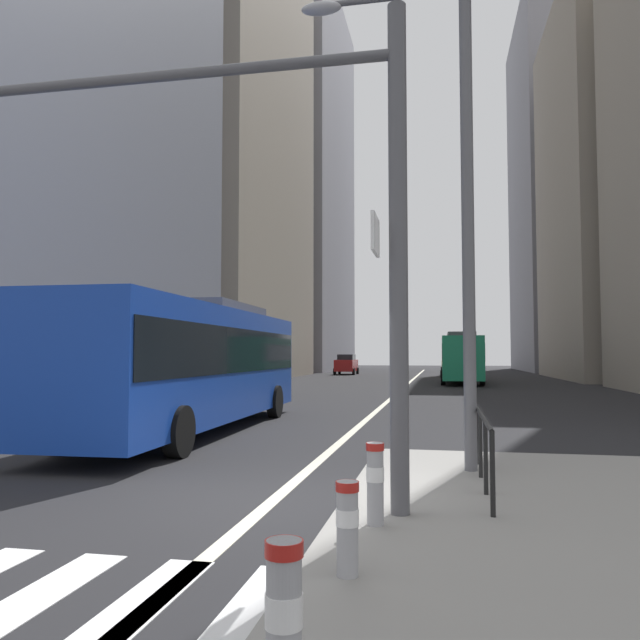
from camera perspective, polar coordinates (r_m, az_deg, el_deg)
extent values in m
plane|color=black|center=(28.20, 6.65, -7.17)|extent=(160.00, 160.00, 0.00)
cube|color=silver|center=(5.08, -19.52, -25.86)|extent=(0.45, 3.20, 0.01)
cube|color=beige|center=(38.16, 7.86, -6.10)|extent=(0.20, 80.00, 0.01)
cube|color=gray|center=(56.03, -9.33, 20.04)|extent=(11.51, 23.00, 48.03)
cube|color=gray|center=(80.93, -2.29, 12.38)|extent=(11.79, 24.51, 47.33)
cube|color=gray|center=(56.20, 26.57, 10.79)|extent=(11.31, 19.32, 30.42)
cube|color=gray|center=(80.89, 21.78, 10.98)|extent=(11.02, 22.16, 42.86)
cube|color=#14389E|center=(16.11, -11.61, -4.00)|extent=(2.78, 11.86, 2.75)
cube|color=black|center=(16.11, -11.60, -2.78)|extent=(2.82, 11.63, 1.10)
cube|color=#4C4C51|center=(17.81, -9.47, 0.97)|extent=(1.85, 4.29, 0.30)
cylinder|color=black|center=(12.24, -12.93, -10.02)|extent=(0.32, 1.01, 1.00)
cylinder|color=black|center=(13.35, -22.60, -9.28)|extent=(0.32, 1.01, 1.00)
cylinder|color=black|center=(19.40, -4.19, -7.53)|extent=(0.32, 1.01, 1.00)
cylinder|color=black|center=(20.12, -10.89, -7.32)|extent=(0.32, 1.01, 1.00)
cube|color=silver|center=(17.50, -23.77, -6.53)|extent=(1.79, 4.30, 1.10)
cube|color=black|center=(17.59, -23.43, -3.88)|extent=(1.50, 2.32, 0.52)
cylinder|color=black|center=(15.83, -24.14, -8.90)|extent=(0.22, 0.64, 0.64)
cylinder|color=black|center=(18.29, -18.79, -8.20)|extent=(0.22, 0.64, 0.64)
cylinder|color=black|center=(19.26, -23.53, -7.84)|extent=(0.22, 0.64, 0.64)
cube|color=#198456|center=(43.57, 12.87, -3.42)|extent=(2.53, 11.41, 2.75)
cube|color=black|center=(43.57, 12.86, -2.97)|extent=(2.57, 11.18, 1.10)
cube|color=#4C4C51|center=(41.88, 12.92, -1.34)|extent=(1.76, 4.11, 0.30)
cylinder|color=black|center=(47.22, 11.29, -4.90)|extent=(0.30, 1.00, 1.00)
cylinder|color=black|center=(47.29, 14.21, -4.86)|extent=(0.30, 1.00, 1.00)
cylinder|color=black|center=(39.93, 11.32, -5.22)|extent=(0.30, 1.00, 1.00)
cylinder|color=black|center=(40.01, 14.78, -5.18)|extent=(0.30, 1.00, 1.00)
cube|color=maroon|center=(60.12, 2.45, -4.22)|extent=(1.83, 4.39, 1.10)
cube|color=black|center=(60.26, 2.47, -3.44)|extent=(1.52, 2.38, 0.52)
cylinder|color=black|center=(58.54, 3.13, -4.78)|extent=(0.23, 0.64, 0.64)
cylinder|color=black|center=(58.80, 1.37, -4.78)|extent=(0.23, 0.64, 0.64)
cylinder|color=black|center=(61.49, 3.49, -4.70)|extent=(0.23, 0.64, 0.64)
cylinder|color=black|center=(61.74, 1.81, -4.70)|extent=(0.23, 0.64, 0.64)
cube|color=silver|center=(59.06, 12.21, -4.17)|extent=(1.85, 4.37, 1.10)
cube|color=black|center=(58.90, 12.20, -3.38)|extent=(1.53, 2.37, 0.52)
cylinder|color=black|center=(60.52, 11.30, -4.67)|extent=(0.23, 0.64, 0.64)
cylinder|color=black|center=(60.58, 13.03, -4.65)|extent=(0.23, 0.64, 0.64)
cylinder|color=black|center=(57.57, 11.35, -4.75)|extent=(0.23, 0.64, 0.64)
cylinder|color=black|center=(57.63, 13.17, -4.73)|extent=(0.23, 0.64, 0.64)
cube|color=gold|center=(53.71, 12.19, -4.28)|extent=(1.88, 4.44, 1.10)
cube|color=black|center=(53.54, 12.18, -3.41)|extent=(1.55, 2.41, 0.52)
cylinder|color=black|center=(55.23, 11.26, -4.82)|extent=(0.24, 0.65, 0.64)
cylinder|color=black|center=(55.22, 13.16, -4.80)|extent=(0.24, 0.65, 0.64)
cylinder|color=black|center=(52.24, 11.19, -4.92)|extent=(0.24, 0.65, 0.64)
cylinder|color=black|center=(52.22, 13.19, -4.90)|extent=(0.24, 0.65, 0.64)
cylinder|color=#515156|center=(7.30, 7.26, 6.09)|extent=(0.22, 0.22, 6.00)
cylinder|color=#515156|center=(8.87, -16.04, 20.71)|extent=(6.55, 0.14, 0.14)
cube|color=white|center=(7.18, 5.14, 7.85)|extent=(0.04, 0.60, 0.44)
cylinder|color=#56565B|center=(10.30, 13.51, 9.09)|extent=(0.20, 0.20, 8.00)
ellipsoid|color=#B2B2B7|center=(11.84, 0.11, 26.85)|extent=(0.70, 0.32, 0.20)
cylinder|color=#99999E|center=(3.43, -3.36, -26.87)|extent=(0.18, 0.18, 0.90)
cylinder|color=white|center=(3.39, -3.36, -25.20)|extent=(0.19, 0.19, 0.16)
cylinder|color=#B21E19|center=(3.29, -3.34, -20.32)|extent=(0.20, 0.20, 0.08)
cylinder|color=#99999E|center=(5.39, 2.55, -18.70)|extent=(0.18, 0.18, 0.77)
cylinder|color=white|center=(5.37, 2.55, -17.75)|extent=(0.19, 0.19, 0.14)
cylinder|color=#B21E19|center=(5.31, 2.54, -15.11)|extent=(0.20, 0.20, 0.08)
cylinder|color=#99999E|center=(6.87, 5.13, -14.85)|extent=(0.18, 0.18, 0.87)
cylinder|color=white|center=(6.85, 5.13, -13.99)|extent=(0.19, 0.19, 0.16)
cylinder|color=#B21E19|center=(6.80, 5.11, -11.58)|extent=(0.20, 0.20, 0.08)
cylinder|color=black|center=(7.42, 15.66, -13.56)|extent=(0.06, 0.06, 0.95)
cylinder|color=black|center=(8.53, 15.07, -12.19)|extent=(0.06, 0.06, 0.95)
cylinder|color=black|center=(9.64, 14.61, -11.14)|extent=(0.06, 0.06, 0.95)
cylinder|color=black|center=(10.75, 14.26, -10.30)|extent=(0.06, 0.06, 0.95)
cylinder|color=black|center=(9.02, 14.78, -8.65)|extent=(0.06, 3.37, 0.06)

